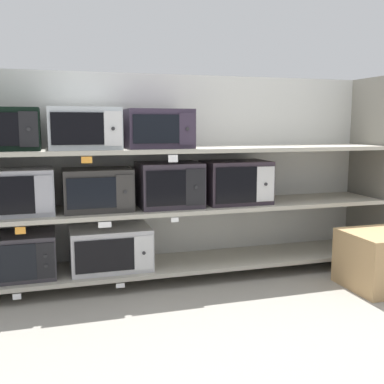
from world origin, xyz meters
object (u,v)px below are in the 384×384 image
microwave_1 (110,248)px  microwave_7 (84,128)px  microwave_4 (169,185)px  microwave_5 (236,182)px  microwave_2 (16,192)px  shipping_carton (380,260)px  microwave_3 (98,190)px  microwave_8 (158,129)px  microwave_0 (19,255)px  microwave_6 (7,129)px

microwave_1 → microwave_7: size_ratio=1.18×
microwave_4 → microwave_5: bearing=-0.0°
microwave_2 → shipping_carton: microwave_2 is taller
microwave_3 → microwave_4: 0.52m
microwave_8 → microwave_3: bearing=180.0°
microwave_7 → microwave_0: bearing=-180.0°
microwave_1 → microwave_5: size_ratio=1.15×
microwave_6 → microwave_7: size_ratio=0.87×
microwave_7 → shipping_carton: size_ratio=1.02×
microwave_3 → microwave_7: bearing=-179.9°
microwave_0 → microwave_2: microwave_2 is taller
microwave_5 → shipping_carton: size_ratio=1.04×
microwave_1 → microwave_4: size_ratio=1.25×
microwave_7 → microwave_8: 0.52m
microwave_3 → microwave_8: bearing=-0.0°
microwave_1 → microwave_7: (-0.16, 0.00, 0.86)m
microwave_1 → microwave_8: microwave_8 is taller
microwave_1 → shipping_carton: size_ratio=1.20×
microwave_0 → microwave_1: size_ratio=0.86×
microwave_4 → microwave_5: (0.53, -0.00, -0.00)m
microwave_3 → microwave_7: size_ratio=0.99×
shipping_carton → microwave_4: bearing=155.5°
microwave_5 → microwave_1: bearing=180.0°
microwave_8 → shipping_carton: size_ratio=0.98×
microwave_1 → microwave_2: microwave_2 is taller
microwave_2 → microwave_7: (0.46, 0.00, 0.42)m
microwave_4 → microwave_5: size_ratio=0.92×
microwave_5 → microwave_6: (-1.63, 0.00, 0.41)m
microwave_3 → microwave_8: (0.44, -0.00, 0.43)m
microwave_2 → microwave_8: 1.07m
microwave_5 → microwave_7: bearing=180.0°
microwave_3 → microwave_8: microwave_8 is taller
microwave_5 → microwave_8: (-0.61, 0.00, 0.41)m
microwave_5 → microwave_8: bearing=180.0°
microwave_4 → microwave_8: size_ratio=0.98×
microwave_1 → microwave_8: (0.36, 0.00, 0.86)m
microwave_3 → shipping_carton: bearing=-18.3°
microwave_1 → microwave_6: (-0.66, -0.00, 0.86)m
microwave_0 → microwave_5: bearing=0.0°
shipping_carton → microwave_6: bearing=165.8°
microwave_0 → microwave_5: size_ratio=0.98×
microwave_3 → microwave_5: bearing=-0.0°
microwave_3 → microwave_4: microwave_4 is taller
microwave_2 → microwave_4: bearing=0.0°
microwave_3 → microwave_8: 0.61m
microwave_6 → microwave_8: (1.02, 0.00, -0.00)m
microwave_5 → microwave_6: bearing=180.0°
microwave_1 → shipping_carton: (1.83, -0.63, -0.07)m
microwave_1 → microwave_5: microwave_5 is taller
microwave_2 → microwave_3: bearing=0.0°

